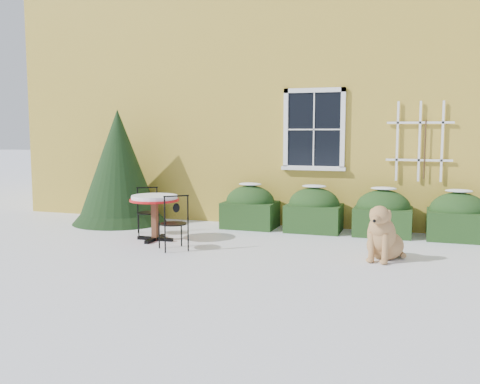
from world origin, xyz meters
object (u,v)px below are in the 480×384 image
(evergreen_shrub, at_px, (119,178))
(patio_chair_far, at_px, (148,211))
(patio_chair_near, at_px, (174,222))
(bistro_table, at_px, (155,203))
(dog, at_px, (383,237))

(evergreen_shrub, distance_m, patio_chair_far, 1.62)
(evergreen_shrub, bearing_deg, patio_chair_near, -42.55)
(evergreen_shrub, distance_m, patio_chair_near, 3.12)
(patio_chair_near, height_order, patio_chair_far, patio_chair_near)
(patio_chair_near, bearing_deg, patio_chair_far, -87.27)
(evergreen_shrub, height_order, bistro_table, evergreen_shrub)
(patio_chair_near, bearing_deg, bistro_table, -83.60)
(patio_chair_far, bearing_deg, dog, -40.64)
(dog, bearing_deg, bistro_table, -169.85)
(bistro_table, height_order, patio_chair_far, patio_chair_far)
(dog, bearing_deg, evergreen_shrub, 176.49)
(patio_chair_near, distance_m, patio_chair_far, 1.55)
(evergreen_shrub, xyz_separation_m, patio_chair_near, (2.26, -2.08, -0.50))
(bistro_table, xyz_separation_m, patio_chair_near, (0.66, -0.61, -0.22))
(evergreen_shrub, height_order, patio_chair_far, evergreen_shrub)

